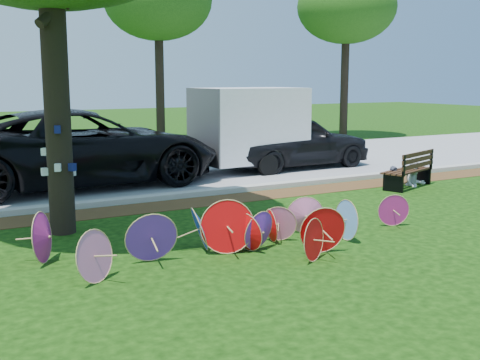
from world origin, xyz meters
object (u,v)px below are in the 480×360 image
object	(u,v)px
person_right	(415,162)
dark_pickup	(294,141)
park_bench	(406,169)
person_left	(394,167)
cargo_trailer	(249,125)
parasol_pile	(235,229)
black_van	(82,148)

from	to	relation	value
person_right	dark_pickup	bearing A→B (deg)	116.49
dark_pickup	park_bench	size ratio (longest dim) A/B	2.79
person_left	person_right	world-z (taller)	person_right
park_bench	cargo_trailer	bearing A→B (deg)	96.51
parasol_pile	person_left	bearing A→B (deg)	26.27
cargo_trailer	black_van	bearing A→B (deg)	178.96
parasol_pile	person_right	size ratio (longest dim) A/B	5.41
parasol_pile	person_right	world-z (taller)	person_right
dark_pickup	park_bench	world-z (taller)	dark_pickup
person_left	black_van	bearing A→B (deg)	161.50
park_bench	person_left	world-z (taller)	person_left
cargo_trailer	park_bench	world-z (taller)	cargo_trailer
black_van	dark_pickup	world-z (taller)	black_van
park_bench	person_left	bearing A→B (deg)	151.69
dark_pickup	person_left	bearing A→B (deg)	-177.54
park_bench	person_left	xyz separation A→B (m)	(-0.35, 0.05, 0.08)
parasol_pile	person_right	distance (m)	7.43
parasol_pile	black_van	world-z (taller)	black_van
black_van	park_bench	xyz separation A→B (m)	(7.05, -4.08, -0.52)
black_van	park_bench	bearing A→B (deg)	-122.41
dark_pickup	person_right	distance (m)	4.20
cargo_trailer	person_left	distance (m)	4.60
dark_pickup	cargo_trailer	bearing A→B (deg)	85.78
park_bench	person_right	distance (m)	0.39
person_left	dark_pickup	bearing A→B (deg)	106.29
black_van	person_right	size ratio (longest dim) A/B	5.67
cargo_trailer	park_bench	xyz separation A→B (m)	(2.12, -4.21, -0.91)
park_bench	person_right	bearing A→B (deg)	-12.05
dark_pickup	person_right	world-z (taller)	dark_pickup
parasol_pile	cargo_trailer	world-z (taller)	cargo_trailer
cargo_trailer	person_left	xyz separation A→B (m)	(1.77, -4.16, -0.83)
black_van	cargo_trailer	distance (m)	4.95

